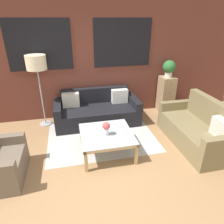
{
  "coord_description": "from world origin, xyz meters",
  "views": [
    {
      "loc": [
        -0.4,
        -2.43,
        2.35
      ],
      "look_at": [
        0.44,
        1.28,
        0.55
      ],
      "focal_mm": 32.0,
      "sensor_mm": 36.0,
      "label": 1
    }
  ],
  "objects_px": {
    "floor_lamp": "(36,65)",
    "flower_vase": "(106,128)",
    "potted_plant": "(169,68)",
    "couch_dark": "(97,111)",
    "coffee_table": "(107,136)",
    "drawer_cabinet": "(166,95)",
    "settee_vintage": "(197,130)"
  },
  "relations": [
    {
      "from": "floor_lamp",
      "to": "flower_vase",
      "type": "relative_size",
      "value": 6.54
    },
    {
      "from": "potted_plant",
      "to": "flower_vase",
      "type": "bearing_deg",
      "value": -141.06
    },
    {
      "from": "couch_dark",
      "to": "coffee_table",
      "type": "bearing_deg",
      "value": -90.96
    },
    {
      "from": "floor_lamp",
      "to": "flower_vase",
      "type": "height_order",
      "value": "floor_lamp"
    },
    {
      "from": "drawer_cabinet",
      "to": "settee_vintage",
      "type": "bearing_deg",
      "value": -92.98
    },
    {
      "from": "settee_vintage",
      "to": "drawer_cabinet",
      "type": "bearing_deg",
      "value": 87.02
    },
    {
      "from": "coffee_table",
      "to": "drawer_cabinet",
      "type": "height_order",
      "value": "drawer_cabinet"
    },
    {
      "from": "coffee_table",
      "to": "floor_lamp",
      "type": "height_order",
      "value": "floor_lamp"
    },
    {
      "from": "settee_vintage",
      "to": "coffee_table",
      "type": "distance_m",
      "value": 1.85
    },
    {
      "from": "flower_vase",
      "to": "floor_lamp",
      "type": "bearing_deg",
      "value": 128.89
    },
    {
      "from": "couch_dark",
      "to": "flower_vase",
      "type": "height_order",
      "value": "couch_dark"
    },
    {
      "from": "potted_plant",
      "to": "flower_vase",
      "type": "xyz_separation_m",
      "value": [
        -1.94,
        -1.57,
        -0.62
      ]
    },
    {
      "from": "coffee_table",
      "to": "drawer_cabinet",
      "type": "bearing_deg",
      "value": 38.21
    },
    {
      "from": "couch_dark",
      "to": "coffee_table",
      "type": "height_order",
      "value": "couch_dark"
    },
    {
      "from": "potted_plant",
      "to": "coffee_table",
      "type": "bearing_deg",
      "value": -141.79
    },
    {
      "from": "potted_plant",
      "to": "floor_lamp",
      "type": "bearing_deg",
      "value": -178.86
    },
    {
      "from": "drawer_cabinet",
      "to": "potted_plant",
      "type": "height_order",
      "value": "potted_plant"
    },
    {
      "from": "floor_lamp",
      "to": "drawer_cabinet",
      "type": "bearing_deg",
      "value": 1.14
    },
    {
      "from": "floor_lamp",
      "to": "flower_vase",
      "type": "xyz_separation_m",
      "value": [
        1.21,
        -1.51,
        -0.85
      ]
    },
    {
      "from": "couch_dark",
      "to": "flower_vase",
      "type": "relative_size",
      "value": 7.91
    },
    {
      "from": "flower_vase",
      "to": "potted_plant",
      "type": "bearing_deg",
      "value": 38.94
    },
    {
      "from": "coffee_table",
      "to": "potted_plant",
      "type": "bearing_deg",
      "value": 38.21
    },
    {
      "from": "coffee_table",
      "to": "flower_vase",
      "type": "xyz_separation_m",
      "value": [
        -0.01,
        -0.05,
        0.21
      ]
    },
    {
      "from": "drawer_cabinet",
      "to": "potted_plant",
      "type": "xyz_separation_m",
      "value": [
        -0.0,
        0.0,
        0.72
      ]
    },
    {
      "from": "floor_lamp",
      "to": "couch_dark",
      "type": "bearing_deg",
      "value": -7.02
    },
    {
      "from": "floor_lamp",
      "to": "flower_vase",
      "type": "distance_m",
      "value": 2.11
    },
    {
      "from": "settee_vintage",
      "to": "floor_lamp",
      "type": "relative_size",
      "value": 1.03
    },
    {
      "from": "coffee_table",
      "to": "flower_vase",
      "type": "relative_size",
      "value": 3.76
    },
    {
      "from": "coffee_table",
      "to": "drawer_cabinet",
      "type": "relative_size",
      "value": 0.98
    },
    {
      "from": "drawer_cabinet",
      "to": "flower_vase",
      "type": "xyz_separation_m",
      "value": [
        -1.94,
        -1.57,
        0.1
      ]
    },
    {
      "from": "settee_vintage",
      "to": "flower_vase",
      "type": "distance_m",
      "value": 1.88
    },
    {
      "from": "floor_lamp",
      "to": "potted_plant",
      "type": "bearing_deg",
      "value": 1.14
    }
  ]
}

